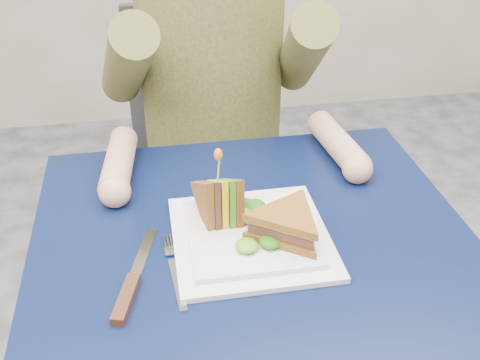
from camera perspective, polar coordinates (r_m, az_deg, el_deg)
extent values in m
cube|color=black|center=(0.94, 1.84, -7.81)|extent=(0.75, 0.75, 0.03)
cylinder|color=#595B5E|center=(1.42, -14.14, -11.84)|extent=(0.04, 0.04, 0.70)
cylinder|color=#595B5E|center=(1.49, 11.37, -8.97)|extent=(0.04, 0.04, 0.70)
cube|color=#47474C|center=(1.56, -2.59, -1.32)|extent=(0.42, 0.40, 0.04)
cube|color=#47474C|center=(1.60, -3.69, 9.72)|extent=(0.42, 0.03, 0.46)
cylinder|color=#47474C|center=(1.58, -8.17, -12.50)|extent=(0.02, 0.02, 0.43)
cylinder|color=#47474C|center=(1.61, 4.93, -11.00)|extent=(0.02, 0.02, 0.43)
cylinder|color=#47474C|center=(1.83, -8.73, -4.96)|extent=(0.02, 0.02, 0.43)
cylinder|color=#47474C|center=(1.86, 2.39, -3.84)|extent=(0.02, 0.02, 0.43)
cylinder|color=#4D4F24|center=(1.35, -2.92, 13.05)|extent=(0.34, 0.34, 0.52)
cylinder|color=brown|center=(1.26, -11.43, 11.55)|extent=(0.15, 0.39, 0.31)
cylinder|color=tan|center=(1.13, -12.20, 1.75)|extent=(0.08, 0.20, 0.06)
sphere|color=tan|center=(1.05, -12.60, -1.17)|extent=(0.06, 0.06, 0.06)
cylinder|color=brown|center=(1.30, 6.35, 12.78)|extent=(0.15, 0.39, 0.31)
cylinder|color=tan|center=(1.19, 9.91, 3.70)|extent=(0.08, 0.20, 0.06)
sphere|color=tan|center=(1.11, 11.84, 1.13)|extent=(0.06, 0.06, 0.06)
cube|color=white|center=(0.95, 1.12, -5.87)|extent=(0.26, 0.26, 0.01)
cube|color=white|center=(0.94, 1.12, -5.40)|extent=(0.21, 0.21, 0.01)
cube|color=silver|center=(0.88, -6.38, -10.46)|extent=(0.02, 0.12, 0.00)
cube|color=silver|center=(0.93, -7.00, -7.13)|extent=(0.02, 0.02, 0.00)
cube|color=silver|center=(0.95, -7.64, -6.17)|extent=(0.00, 0.03, 0.00)
cube|color=silver|center=(0.95, -7.34, -6.13)|extent=(0.00, 0.03, 0.00)
cube|color=silver|center=(0.95, -7.04, -6.09)|extent=(0.00, 0.03, 0.00)
cube|color=silver|center=(0.95, -6.74, -6.05)|extent=(0.00, 0.03, 0.00)
cube|color=silver|center=(0.94, -9.85, -7.50)|extent=(0.05, 0.14, 0.00)
cube|color=black|center=(0.86, -11.50, -11.73)|extent=(0.05, 0.10, 0.01)
cylinder|color=silver|center=(0.87, -11.14, -10.26)|extent=(0.01, 0.01, 0.00)
cylinder|color=silver|center=(0.84, -11.99, -12.58)|extent=(0.01, 0.01, 0.00)
cylinder|color=tan|center=(0.91, -2.20, 1.09)|extent=(0.01, 0.01, 0.06)
ellipsoid|color=orange|center=(0.90, -2.23, 2.60)|extent=(0.01, 0.01, 0.02)
torus|color=#9E4C7A|center=(0.94, 1.98, -4.15)|extent=(0.04, 0.04, 0.02)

